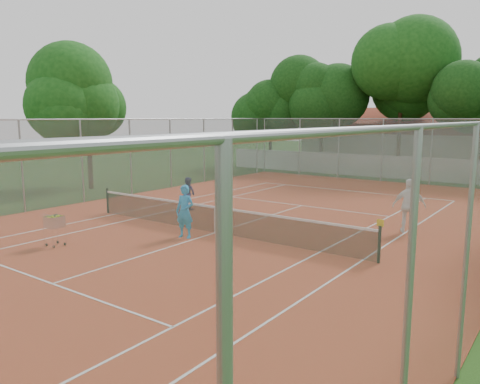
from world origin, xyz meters
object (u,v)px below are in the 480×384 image
Objects in this scene: ball_hopper at (55,230)px; player_far_right at (409,206)px; clubhouse at (407,139)px; player_near at (185,212)px; tennis_net at (215,219)px; player_far_left at (188,193)px.

player_far_right is at bearing 34.98° from ball_hopper.
player_near is (1.58, -30.11, -1.27)m from clubhouse.
player_far_right is at bearing 30.68° from player_near.
tennis_net is 5.31m from ball_hopper.
player_near is at bearing -87.00° from clubhouse.
player_near is 4.95m from player_far_left.
player_near is 1.69× the size of ball_hopper.
player_near is at bearing -110.64° from tennis_net.
player_far_left is (-1.67, -26.38, -1.45)m from clubhouse.
ball_hopper is at bearing 99.06° from player_far_left.
player_far_left reaches higher than tennis_net.
player_far_left reaches higher than ball_hopper.
player_far_left is at bearing -93.62° from clubhouse.
clubhouse is at bearing 78.56° from ball_hopper.
clubhouse is 15.33× the size of ball_hopper.
player_near is 1.25× the size of player_far_left.
clubhouse is 9.05× the size of player_near.
ball_hopper is at bearing 21.02° from player_far_right.
player_far_left is (-3.25, 3.73, -0.18)m from player_near.
clubhouse reaches higher than player_far_left.
player_far_right is at bearing -73.17° from clubhouse.
player_far_right is 12.04m from ball_hopper.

